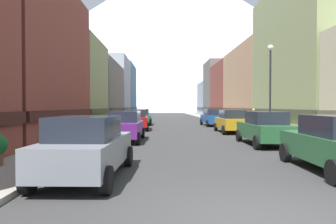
{
  "coord_description": "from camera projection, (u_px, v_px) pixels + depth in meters",
  "views": [
    {
      "loc": [
        -1.69,
        -5.12,
        2.06
      ],
      "look_at": [
        -0.92,
        26.32,
        1.45
      ],
      "focal_mm": 31.42,
      "sensor_mm": 36.0,
      "label": 1
    }
  ],
  "objects": [
    {
      "name": "ground_plane",
      "position": [
        256.0,
        223.0,
        5.2
      ],
      "size": [
        400.0,
        400.0,
        0.0
      ],
      "primitive_type": "plane",
      "color": "#323232"
    },
    {
      "name": "sidewalk_left",
      "position": [
        127.0,
        121.0,
        40.02
      ],
      "size": [
        2.5,
        100.0,
        0.15
      ],
      "primitive_type": "cube",
      "color": "gray",
      "rests_on": "ground"
    },
    {
      "name": "sidewalk_right",
      "position": [
        219.0,
        121.0,
        40.33
      ],
      "size": [
        2.5,
        100.0,
        0.15
      ],
      "primitive_type": "cube",
      "color": "gray",
      "rests_on": "ground"
    },
    {
      "name": "storefront_left_2",
      "position": [
        58.0,
        86.0,
        28.18
      ],
      "size": [
        8.39,
        8.49,
        8.36
      ],
      "color": "#8C9966",
      "rests_on": "ground"
    },
    {
      "name": "storefront_left_3",
      "position": [
        86.0,
        93.0,
        39.47
      ],
      "size": [
        8.74,
        13.12,
        7.89
      ],
      "color": "#66605B",
      "rests_on": "ground"
    },
    {
      "name": "storefront_left_4",
      "position": [
        108.0,
        89.0,
        51.53
      ],
      "size": [
        7.19,
        10.08,
        10.57
      ],
      "color": "#99A5B2",
      "rests_on": "ground"
    },
    {
      "name": "storefront_left_5",
      "position": [
        116.0,
        91.0,
        63.51
      ],
      "size": [
        8.11,
        13.17,
        11.0
      ],
      "color": "slate",
      "rests_on": "ground"
    },
    {
      "name": "storefront_right_1",
      "position": [
        324.0,
        60.0,
        23.44
      ],
      "size": [
        7.98,
        12.11,
        11.83
      ],
      "color": "#8C9966",
      "rests_on": "ground"
    },
    {
      "name": "storefront_right_2",
      "position": [
        272.0,
        87.0,
        36.53
      ],
      "size": [
        9.49,
        13.66,
        9.31
      ],
      "color": "tan",
      "rests_on": "ground"
    },
    {
      "name": "storefront_right_3",
      "position": [
        242.0,
        92.0,
        49.19
      ],
      "size": [
        9.31,
        11.45,
        9.24
      ],
      "color": "brown",
      "rests_on": "ground"
    },
    {
      "name": "storefront_right_4",
      "position": [
        230.0,
        90.0,
        59.65
      ],
      "size": [
        10.2,
        8.76,
        11.1
      ],
      "color": "#66605B",
      "rests_on": "ground"
    },
    {
      "name": "storefront_right_5",
      "position": [
        217.0,
        99.0,
        69.51
      ],
      "size": [
        8.8,
        9.96,
        7.63
      ],
      "color": "#99A5B2",
      "rests_on": "ground"
    },
    {
      "name": "car_left_0",
      "position": [
        87.0,
        147.0,
        8.42
      ],
      "size": [
        2.24,
        4.48,
        1.78
      ],
      "color": "slate",
      "rests_on": "ground"
    },
    {
      "name": "car_left_1",
      "position": [
        125.0,
        126.0,
        17.29
      ],
      "size": [
        2.12,
        4.43,
        1.78
      ],
      "color": "#591E72",
      "rests_on": "ground"
    },
    {
      "name": "car_left_2",
      "position": [
        137.0,
        120.0,
        25.54
      ],
      "size": [
        2.25,
        4.49,
        1.78
      ],
      "color": "#9E1111",
      "rests_on": "ground"
    },
    {
      "name": "car_left_3",
      "position": [
        142.0,
        117.0,
        32.38
      ],
      "size": [
        2.06,
        4.4,
        1.78
      ],
      "color": "#265933",
      "rests_on": "ground"
    },
    {
      "name": "car_right_0",
      "position": [
        336.0,
        143.0,
        9.19
      ],
      "size": [
        2.2,
        4.46,
        1.78
      ],
      "color": "#265933",
      "rests_on": "ground"
    },
    {
      "name": "car_right_1",
      "position": [
        265.0,
        128.0,
        15.52
      ],
      "size": [
        2.09,
        4.42,
        1.78
      ],
      "color": "#265933",
      "rests_on": "ground"
    },
    {
      "name": "car_right_2",
      "position": [
        231.0,
        121.0,
        22.8
      ],
      "size": [
        2.09,
        4.41,
        1.78
      ],
      "color": "#B28419",
      "rests_on": "ground"
    },
    {
      "name": "car_right_3",
      "position": [
        213.0,
        117.0,
        30.83
      ],
      "size": [
        2.25,
        4.48,
        1.78
      ],
      "color": "#19478C",
      "rests_on": "ground"
    },
    {
      "name": "potted_plant_0",
      "position": [
        60.0,
        136.0,
        15.48
      ],
      "size": [
        0.55,
        0.55,
        0.81
      ],
      "color": "#4C4C51",
      "rests_on": "sidewalk_left"
    },
    {
      "name": "potted_plant_1",
      "position": [
        281.0,
        124.0,
        21.18
      ],
      "size": [
        0.76,
        0.76,
        1.05
      ],
      "color": "brown",
      "rests_on": "sidewalk_right"
    },
    {
      "name": "pedestrian_0",
      "position": [
        253.0,
        119.0,
        25.15
      ],
      "size": [
        0.36,
        0.36,
        1.72
      ],
      "color": "navy",
      "rests_on": "sidewalk_right"
    },
    {
      "name": "streetlamp_right",
      "position": [
        270.0,
        76.0,
        18.86
      ],
      "size": [
        0.36,
        0.36,
        5.86
      ],
      "color": "black",
      "rests_on": "sidewalk_right"
    },
    {
      "name": "mountain_backdrop",
      "position": [
        173.0,
        34.0,
        264.0
      ],
      "size": [
        343.85,
        343.85,
        133.91
      ],
      "primitive_type": "cone",
      "color": "silver",
      "rests_on": "ground"
    }
  ]
}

